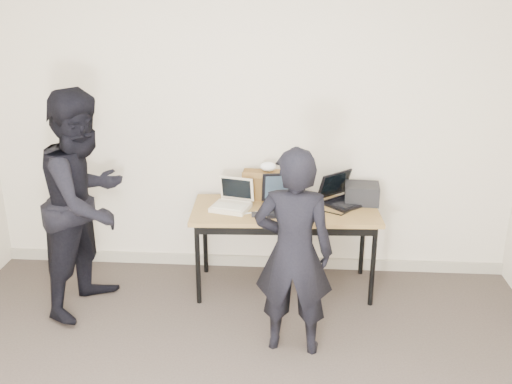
# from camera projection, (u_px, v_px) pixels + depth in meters

# --- Properties ---
(room) EXTENTS (4.60, 4.60, 2.80)m
(room) POSITION_uv_depth(u_px,v_px,m) (211.00, 227.00, 2.67)
(room) COLOR #3D342E
(room) RESTS_ON ground
(desk) EXTENTS (1.53, 0.72, 0.72)m
(desk) POSITION_uv_depth(u_px,v_px,m) (285.00, 216.00, 4.62)
(desk) COLOR olive
(desk) RESTS_ON ground
(laptop_beige) EXTENTS (0.35, 0.35, 0.24)m
(laptop_beige) POSITION_uv_depth(u_px,v_px,m) (232.00, 203.00, 4.61)
(laptop_beige) COLOR beige
(laptop_beige) RESTS_ON desk
(laptop_center) EXTENTS (0.42, 0.41, 0.28)m
(laptop_center) POSITION_uv_depth(u_px,v_px,m) (286.00, 202.00, 4.59)
(laptop_center) COLOR black
(laptop_center) RESTS_ON desk
(laptop_right) EXTENTS (0.46, 0.46, 0.25)m
(laptop_right) POSITION_uv_depth(u_px,v_px,m) (343.00, 196.00, 4.72)
(laptop_right) COLOR black
(laptop_right) RESTS_ON desk
(leather_satchel) EXTENTS (0.37, 0.19, 0.25)m
(leather_satchel) POSITION_uv_depth(u_px,v_px,m) (264.00, 185.00, 4.78)
(leather_satchel) COLOR brown
(leather_satchel) RESTS_ON desk
(tissue) EXTENTS (0.14, 0.12, 0.08)m
(tissue) POSITION_uv_depth(u_px,v_px,m) (268.00, 167.00, 4.73)
(tissue) COLOR white
(tissue) RESTS_ON leather_satchel
(equipment_box) EXTENTS (0.29, 0.25, 0.16)m
(equipment_box) POSITION_uv_depth(u_px,v_px,m) (362.00, 193.00, 4.71)
(equipment_box) COLOR black
(equipment_box) RESTS_ON desk
(power_brick) EXTENTS (0.08, 0.06, 0.03)m
(power_brick) POSITION_uv_depth(u_px,v_px,m) (256.00, 214.00, 4.45)
(power_brick) COLOR black
(power_brick) RESTS_ON desk
(cables) EXTENTS (1.16, 0.42, 0.01)m
(cables) POSITION_uv_depth(u_px,v_px,m) (291.00, 209.00, 4.59)
(cables) COLOR silver
(cables) RESTS_ON desk
(person_typist) EXTENTS (0.57, 0.40, 1.47)m
(person_typist) POSITION_uv_depth(u_px,v_px,m) (294.00, 253.00, 3.81)
(person_typist) COLOR black
(person_typist) RESTS_ON ground
(person_observer) EXTENTS (0.87, 1.00, 1.74)m
(person_observer) POSITION_uv_depth(u_px,v_px,m) (86.00, 202.00, 4.33)
(person_observer) COLOR black
(person_observer) RESTS_ON ground
(baseboard) EXTENTS (4.50, 0.03, 0.10)m
(baseboard) POSITION_uv_depth(u_px,v_px,m) (250.00, 261.00, 5.21)
(baseboard) COLOR #A19985
(baseboard) RESTS_ON ground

